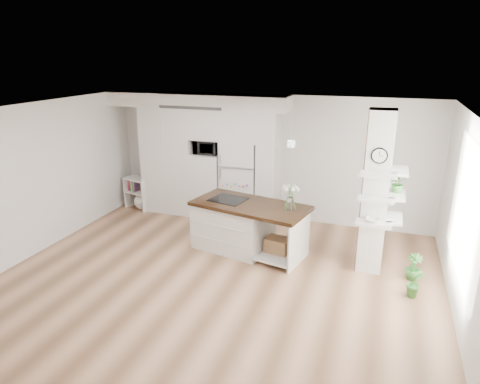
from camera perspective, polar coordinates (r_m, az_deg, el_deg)
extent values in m
cube|color=tan|center=(7.12, -3.04, -11.51)|extent=(7.00, 6.00, 0.01)
cube|color=white|center=(6.25, -3.46, 10.56)|extent=(7.00, 6.00, 0.04)
cube|color=silver|center=(9.29, 3.81, 4.58)|extent=(7.00, 0.04, 2.70)
cube|color=silver|center=(4.21, -19.38, -13.99)|extent=(7.00, 0.04, 2.70)
cube|color=silver|center=(8.48, -25.69, 1.48)|extent=(0.04, 6.00, 2.70)
cube|color=silver|center=(6.21, 28.29, -4.57)|extent=(0.04, 6.00, 2.70)
cube|color=white|center=(9.84, -9.21, 4.25)|extent=(1.20, 0.65, 2.40)
cube|color=white|center=(9.57, -4.17, 1.01)|extent=(0.65, 0.65, 1.42)
cube|color=white|center=(9.27, -4.36, 9.10)|extent=(0.65, 0.65, 0.65)
cube|color=white|center=(9.00, 0.08, 8.88)|extent=(0.85, 0.65, 0.65)
cube|color=white|center=(9.00, 3.85, 3.15)|extent=(0.40, 0.65, 2.40)
cube|color=silver|center=(9.27, -5.80, 12.03)|extent=(4.00, 0.70, 0.30)
cube|color=#262626|center=(8.98, -6.70, 11.10)|extent=(1.40, 0.04, 0.06)
cube|color=white|center=(9.27, 0.10, 1.55)|extent=(0.78, 0.66, 1.75)
cube|color=#B2B2B7|center=(8.86, -0.63, 3.22)|extent=(0.78, 0.01, 0.03)
cube|color=silver|center=(7.25, 17.64, -0.16)|extent=(0.40, 0.40, 2.70)
cube|color=#A87D5E|center=(7.25, 15.99, 0.01)|extent=(0.02, 0.40, 2.70)
cube|color=#A87D5E|center=(7.45, 17.71, 0.31)|extent=(0.40, 0.02, 2.70)
cylinder|color=black|center=(6.88, 18.10, 4.64)|extent=(0.25, 0.03, 0.25)
cylinder|color=white|center=(6.86, 18.09, 4.61)|extent=(0.21, 0.01, 0.21)
plane|color=white|center=(6.44, 27.94, -2.34)|extent=(0.00, 2.40, 2.40)
cylinder|color=white|center=(6.07, 12.26, 4.39)|extent=(0.12, 0.12, 0.10)
cube|color=white|center=(8.01, -0.92, -4.51)|extent=(1.50, 1.14, 0.87)
cube|color=white|center=(7.71, 5.39, -8.15)|extent=(0.89, 1.01, 0.04)
cube|color=white|center=(7.45, 7.89, -6.50)|extent=(0.21, 0.87, 0.87)
cube|color=#392211|center=(7.67, 1.37, -1.83)|extent=(2.23, 1.39, 0.06)
cube|color=black|center=(7.88, -1.58, -0.98)|extent=(0.72, 0.64, 0.01)
cube|color=#A67850|center=(7.67, 5.07, -7.06)|extent=(0.47, 0.39, 0.26)
cylinder|color=white|center=(7.40, 6.68, -1.54)|extent=(0.12, 0.12, 0.22)
cube|color=white|center=(10.52, -14.47, 0.13)|extent=(0.12, 0.36, 0.74)
cube|color=white|center=(10.10, -12.20, -0.45)|extent=(0.12, 0.36, 0.74)
cube|color=white|center=(10.21, -13.50, 1.74)|extent=(0.70, 0.51, 0.03)
cube|color=white|center=(10.30, -13.37, 0.01)|extent=(0.67, 0.50, 0.03)
sphere|color=white|center=(10.31, -12.96, -1.25)|extent=(0.36, 0.36, 0.36)
imported|color=#367B31|center=(7.05, 22.29, -11.22)|extent=(0.30, 0.27, 0.45)
imported|color=#367B31|center=(7.55, 22.13, -9.23)|extent=(0.26, 0.26, 0.44)
imported|color=#2D2D2D|center=(9.31, -4.41, 5.99)|extent=(0.54, 0.37, 0.30)
imported|color=#367B31|center=(7.30, 20.38, 1.11)|extent=(0.27, 0.23, 0.30)
imported|color=white|center=(7.08, 17.27, -3.56)|extent=(0.22, 0.22, 0.05)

